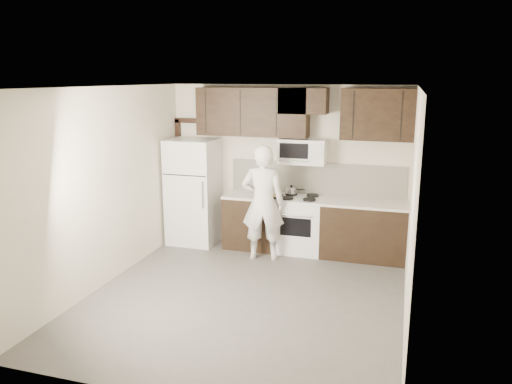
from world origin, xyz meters
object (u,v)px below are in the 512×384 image
at_px(stove, 299,224).
at_px(refrigerator, 194,191).
at_px(person, 263,203).
at_px(microwave, 302,151).

height_order(stove, refrigerator, refrigerator).
bearing_deg(refrigerator, stove, 1.51).
relative_size(refrigerator, person, 0.99).
bearing_deg(person, refrigerator, -28.58).
xyz_separation_m(microwave, person, (-0.48, -0.63, -0.74)).
bearing_deg(person, microwave, -137.54).
bearing_deg(refrigerator, person, -18.52).
xyz_separation_m(stove, person, (-0.48, -0.51, 0.45)).
relative_size(stove, person, 0.52).
bearing_deg(refrigerator, microwave, 5.15).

